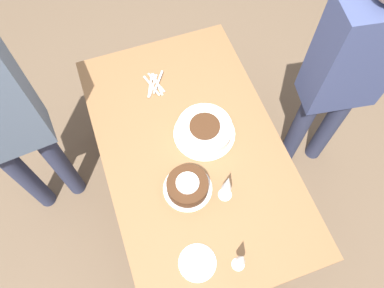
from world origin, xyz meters
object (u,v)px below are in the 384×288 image
cake_front_chocolate (188,186)px  person_watching (346,72)px  cake_center_white (204,130)px  wine_glass_near (241,259)px  wine_glass_far (227,184)px

cake_front_chocolate → person_watching: bearing=104.2°
person_watching → cake_center_white: bearing=6.9°
wine_glass_near → person_watching: (-0.68, 0.87, 0.11)m
wine_glass_near → cake_center_white: bearing=172.3°
wine_glass_near → person_watching: bearing=128.0°
cake_center_white → wine_glass_near: bearing=-7.7°
cake_front_chocolate → wine_glass_near: size_ratio=1.23×
cake_center_white → wine_glass_far: size_ratio=1.48×
cake_center_white → cake_front_chocolate: 0.34m
cake_center_white → cake_front_chocolate: (0.27, -0.19, -0.00)m
wine_glass_far → cake_center_white: bearing=176.1°
cake_front_chocolate → person_watching: (-0.24, 0.97, 0.21)m
wine_glass_near → wine_glass_far: bearing=168.2°
cake_front_chocolate → person_watching: size_ratio=0.15×
cake_center_white → cake_front_chocolate: cake_center_white is taller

